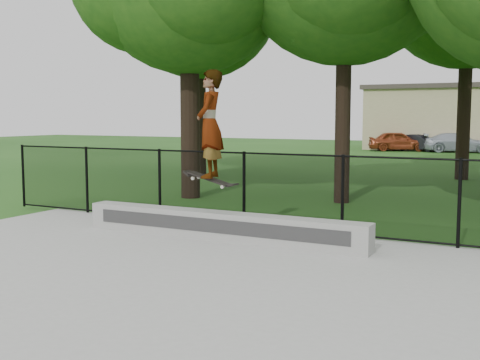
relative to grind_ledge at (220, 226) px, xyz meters
The scene contains 9 objects.
ground 5.07m from the grind_ledge, 68.25° to the right, with size 100.00×100.00×0.00m, color #1D4A14.
concrete_slab 5.07m from the grind_ledge, 68.25° to the right, with size 14.00×12.00×0.06m, color #9D9D98.
grind_ledge is the anchor object (origin of this frame).
car_a 30.05m from the grind_ledge, 96.93° to the left, with size 1.50×3.70×1.27m, color maroon.
car_b 30.30m from the grind_ledge, 94.36° to the left, with size 1.14×2.96×1.08m, color black.
car_c 30.04m from the grind_ledge, 89.99° to the left, with size 1.68×3.79×1.20m, color #A0A8B6.
skater_airborne 1.78m from the grind_ledge, 143.63° to the right, with size 0.82×0.79×2.07m.
chainlink_fence 2.28m from the grind_ledge, 32.61° to the left, with size 16.06×0.06×1.50m.
distant_building 33.35m from the grind_ledge, 90.21° to the left, with size 12.40×6.40×4.30m.
Camera 1 is at (3.32, -4.49, 2.25)m, focal length 45.00 mm.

